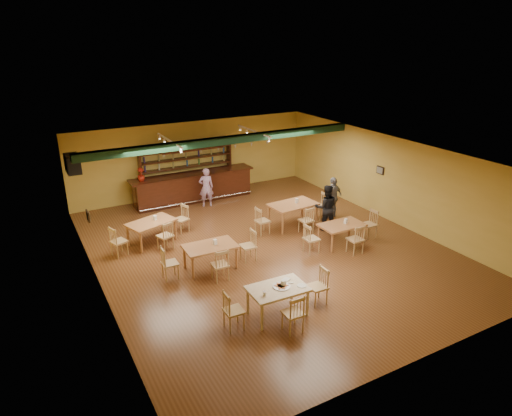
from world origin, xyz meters
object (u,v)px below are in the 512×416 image
dining_table_a (152,232)px  dining_table_b (293,215)px  bar_counter (193,187)px  patron_right_a (326,207)px  dining_table_c (211,257)px  dining_table_d (341,234)px  near_table (278,301)px  patron_bar (206,187)px

dining_table_a → dining_table_b: dining_table_b is taller
bar_counter → patron_right_a: patron_right_a is taller
bar_counter → dining_table_c: bar_counter is taller
dining_table_c → dining_table_d: 4.28m
patron_right_a → bar_counter: bearing=-33.1°
dining_table_d → bar_counter: bearing=113.1°
near_table → patron_right_a: bearing=42.7°
dining_table_b → patron_bar: bearing=116.3°
dining_table_b → near_table: 5.42m
dining_table_d → patron_right_a: bearing=76.3°
bar_counter → patron_right_a: 5.64m
dining_table_d → near_table: bearing=-148.3°
bar_counter → dining_table_d: size_ratio=3.56×
bar_counter → dining_table_b: size_ratio=3.06×
dining_table_b → patron_right_a: size_ratio=1.02×
dining_table_c → near_table: near_table is taller
dining_table_d → patron_bar: 5.75m
patron_right_a → dining_table_c: bearing=34.8°
dining_table_b → near_table: size_ratio=1.18×
dining_table_a → patron_bar: patron_bar is taller
dining_table_a → patron_right_a: 5.79m
patron_bar → near_table: bearing=94.2°
dining_table_b → dining_table_c: bearing=-162.2°
bar_counter → dining_table_a: (-2.60, -3.05, -0.20)m
bar_counter → near_table: size_ratio=3.62×
dining_table_a → patron_right_a: (5.49, -1.78, 0.43)m
bar_counter → dining_table_d: bearing=-66.8°
bar_counter → dining_table_c: bearing=-106.6°
bar_counter → dining_table_a: 4.02m
patron_bar → patron_right_a: patron_right_a is taller
dining_table_c → patron_bar: patron_bar is taller
dining_table_a → dining_table_c: (0.95, -2.48, -0.00)m
patron_right_a → patron_bar: bearing=-30.2°
dining_table_c → dining_table_d: (4.25, -0.52, -0.02)m
patron_bar → bar_counter: bearing=-60.9°
dining_table_b → dining_table_d: bearing=-79.8°
bar_counter → near_table: 8.46m
bar_counter → patron_right_a: bearing=-59.1°
dining_table_c → dining_table_b: bearing=23.5°
dining_table_c → patron_right_a: patron_right_a is taller
bar_counter → patron_bar: 0.87m
dining_table_c → patron_bar: 5.08m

